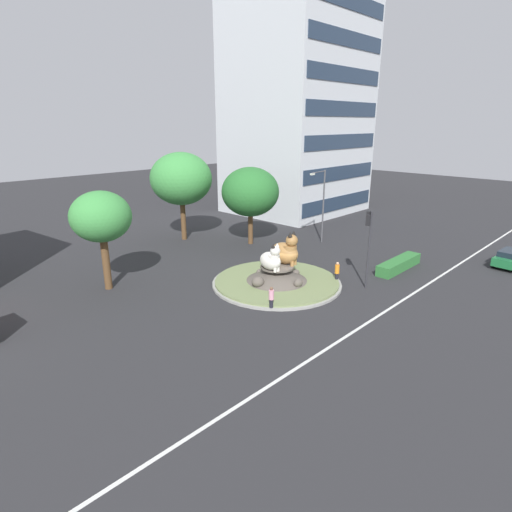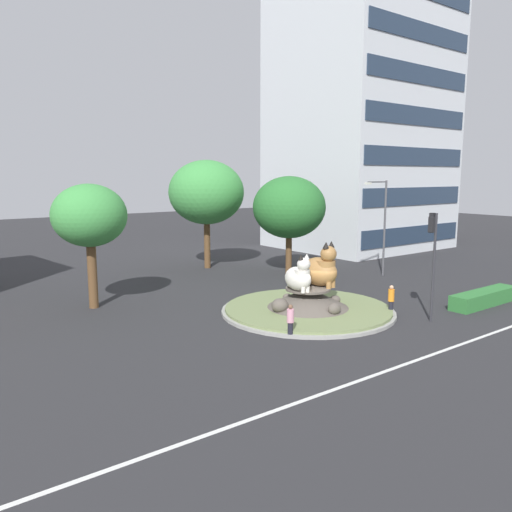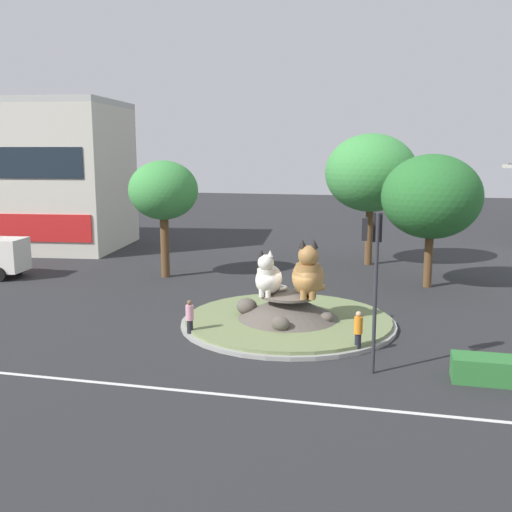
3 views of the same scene
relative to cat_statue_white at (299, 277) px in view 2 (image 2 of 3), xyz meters
name	(u,v)px [view 2 (image 2 of 3)]	position (x,y,z in m)	size (l,w,h in m)	color
ground_plane	(308,312)	(0.91, 0.23, -2.25)	(160.00, 160.00, 0.00)	#28282B
lane_centreline	(437,353)	(0.91, -8.31, -2.25)	(112.00, 0.20, 0.01)	silver
roundabout_island	(308,304)	(0.89, 0.22, -1.75)	(10.05, 10.05, 1.47)	gray
cat_statue_white	(299,277)	(0.00, 0.00, 0.00)	(1.41, 2.11, 2.15)	silver
cat_statue_tabby	(321,270)	(1.84, 0.14, 0.20)	(1.80, 2.87, 2.70)	#9E703D
traffic_light_mast	(433,244)	(4.97, -5.08, 2.04)	(0.71, 0.56, 5.92)	#2D2D33
office_tower	(362,104)	(24.55, 17.62, 13.33)	(16.54, 14.74, 31.18)	silver
clipped_hedge_strip	(484,298)	(10.75, -5.04, -1.80)	(5.88, 1.20, 0.90)	#2D7033
broadleaf_tree_behind_island	(89,216)	(-8.67, 8.80, 3.26)	(4.36, 4.36, 7.43)	brown
second_tree_near_tower	(289,208)	(7.62, 9.77, 3.12)	(5.79, 5.79, 7.86)	brown
third_tree_left	(206,193)	(3.82, 16.09, 4.21)	(6.36, 6.36, 9.20)	brown
streetlight_arm	(383,220)	(12.92, 4.75, 2.17)	(2.79, 0.48, 7.51)	#4C4C51
pedestrian_orange_shirt	(391,299)	(4.36, -3.00, -1.34)	(0.35, 0.35, 1.73)	black
pedestrian_pink_shirt	(290,320)	(-2.93, -2.67, -1.37)	(0.35, 0.35, 1.67)	black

